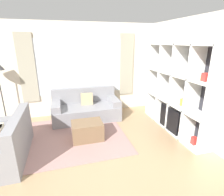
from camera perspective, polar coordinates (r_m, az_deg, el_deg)
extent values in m
plane|color=#9E7F5B|center=(3.14, -2.01, -25.56)|extent=(16.00, 16.00, 0.00)
cube|color=beige|center=(5.38, -10.24, 9.00)|extent=(5.85, 0.07, 2.70)
cube|color=white|center=(5.33, -10.26, 10.00)|extent=(2.56, 0.01, 1.60)
cube|color=#9E9984|center=(5.37, -25.96, 8.56)|extent=(0.44, 0.03, 1.90)
cube|color=#9E9984|center=(5.65, 4.78, 10.65)|extent=(0.44, 0.03, 1.90)
cube|color=beige|center=(4.79, 21.60, 6.96)|extent=(0.07, 4.25, 2.70)
cube|color=gray|center=(4.36, -16.11, -12.41)|extent=(2.96, 2.15, 0.01)
cube|color=#232328|center=(4.66, 22.35, 2.93)|extent=(0.02, 2.23, 2.12)
cube|color=white|center=(3.74, 30.18, -1.67)|extent=(0.43, 0.04, 2.12)
cube|color=white|center=(4.12, 24.76, 0.78)|extent=(0.43, 0.04, 2.12)
cube|color=white|center=(4.53, 20.29, 2.79)|extent=(0.43, 0.04, 2.12)
cube|color=white|center=(4.98, 16.59, 4.44)|extent=(0.43, 0.04, 2.12)
cube|color=white|center=(5.45, 13.50, 5.79)|extent=(0.43, 0.04, 2.12)
cube|color=white|center=(4.89, 18.98, -9.08)|extent=(0.43, 2.23, 0.04)
cube|color=white|center=(4.63, 19.83, -1.43)|extent=(0.43, 2.23, 0.04)
cube|color=white|center=(4.46, 20.78, 7.17)|extent=(0.43, 2.23, 0.04)
cube|color=white|center=(4.40, 21.80, 16.00)|extent=(0.43, 2.23, 0.04)
cube|color=black|center=(4.61, 18.09, -6.41)|extent=(0.04, 0.74, 0.58)
cube|color=black|center=(4.74, 17.97, -9.42)|extent=(0.10, 0.24, 0.03)
cylinder|color=orange|center=(5.04, 17.12, -6.79)|extent=(0.06, 0.06, 0.16)
cylinder|color=red|center=(4.68, 20.57, -9.79)|extent=(0.06, 0.06, 0.07)
cylinder|color=gold|center=(4.39, 21.65, -1.29)|extent=(0.07, 0.07, 0.16)
cube|color=orange|center=(3.84, 27.62, 5.76)|extent=(0.07, 0.07, 0.10)
cube|color=red|center=(3.79, 28.23, 6.00)|extent=(0.11, 0.11, 0.16)
cube|color=red|center=(4.27, 25.24, -12.47)|extent=(0.11, 0.11, 0.17)
cube|color=gray|center=(5.15, -8.38, -4.62)|extent=(1.87, 0.94, 0.40)
cube|color=gray|center=(5.36, -9.15, 1.12)|extent=(1.87, 0.18, 0.45)
cube|color=gray|center=(5.02, -17.80, -2.39)|extent=(0.24, 0.88, 0.17)
cube|color=gray|center=(5.20, 0.40, -0.79)|extent=(0.24, 0.88, 0.17)
cube|color=tan|center=(5.12, -8.20, -0.31)|extent=(0.35, 0.15, 0.34)
cube|color=gray|center=(4.06, -32.71, -14.01)|extent=(0.94, 1.53, 0.40)
cube|color=gray|center=(3.77, -28.24, -8.31)|extent=(0.18, 1.53, 0.45)
cube|color=gray|center=(4.49, -31.14, -6.63)|extent=(0.88, 0.24, 0.17)
cube|color=beige|center=(3.74, -32.80, -10.26)|extent=(0.14, 0.35, 0.34)
cube|color=brown|center=(4.12, -8.04, -10.51)|extent=(0.69, 0.50, 0.42)
cylinder|color=black|center=(5.65, -30.96, -7.14)|extent=(0.26, 0.26, 0.02)
cylinder|color=#2D2D30|center=(5.41, -32.20, 0.03)|extent=(0.03, 0.03, 1.46)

